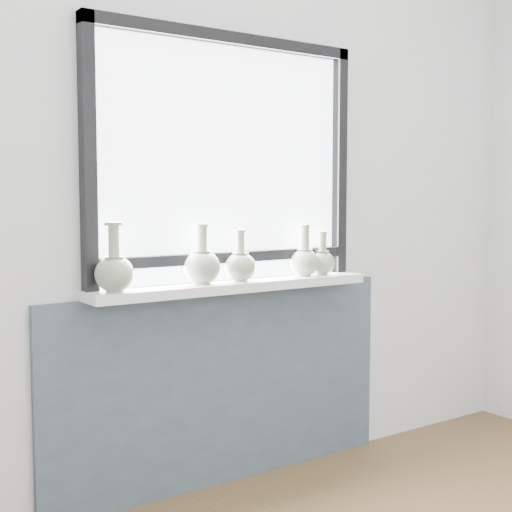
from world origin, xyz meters
TOP-DOWN VIEW (x-y plane):
  - back_wall at (0.00, 1.81)m, footprint 3.60×0.02m
  - apron_panel at (0.00, 1.78)m, footprint 1.70×0.03m
  - windowsill at (0.00, 1.71)m, footprint 1.32×0.18m
  - window at (0.00, 1.77)m, footprint 1.30×0.06m
  - vase_a at (-0.56, 1.68)m, footprint 0.15×0.15m
  - vase_b at (-0.16, 1.71)m, footprint 0.15×0.15m
  - vase_c at (0.02, 1.70)m, footprint 0.13×0.13m
  - vase_d at (0.38, 1.71)m, footprint 0.13×0.13m
  - vase_e at (0.49, 1.71)m, footprint 0.12×0.12m

SIDE VIEW (x-z plane):
  - apron_panel at x=0.00m, z-range 0.00..0.86m
  - windowsill at x=0.00m, z-range 0.86..0.90m
  - vase_e at x=0.49m, z-range 0.86..1.06m
  - vase_c at x=0.02m, z-range 0.86..1.08m
  - vase_d at x=0.38m, z-range 0.86..1.09m
  - vase_b at x=-0.16m, z-range 0.86..1.11m
  - vase_a at x=-0.56m, z-range 0.85..1.12m
  - back_wall at x=0.00m, z-range 0.00..2.60m
  - window at x=0.00m, z-range 0.92..1.97m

